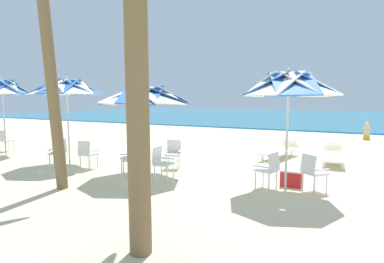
# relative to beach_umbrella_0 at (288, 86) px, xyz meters

# --- Properties ---
(ground_plane) EXTENTS (80.00, 80.00, 0.00)m
(ground_plane) POSITION_rel_beach_umbrella_0_xyz_m (0.39, 2.67, -2.38)
(ground_plane) COLOR beige
(sea) EXTENTS (80.00, 36.00, 0.10)m
(sea) POSITION_rel_beach_umbrella_0_xyz_m (0.39, 31.78, -2.33)
(sea) COLOR teal
(sea) RESTS_ON ground
(surf_foam) EXTENTS (80.00, 0.70, 0.01)m
(surf_foam) POSITION_rel_beach_umbrella_0_xyz_m (0.39, 13.48, -2.37)
(surf_foam) COLOR white
(surf_foam) RESTS_ON ground
(beach_umbrella_0) EXTENTS (2.21, 2.21, 2.77)m
(beach_umbrella_0) POSITION_rel_beach_umbrella_0_xyz_m (0.00, 0.00, 0.00)
(beach_umbrella_0) COLOR silver
(beach_umbrella_0) RESTS_ON ground
(plastic_chair_0) EXTENTS (0.57, 0.54, 0.87)m
(plastic_chair_0) POSITION_rel_beach_umbrella_0_xyz_m (-0.39, 0.05, -1.88)
(plastic_chair_0) COLOR white
(plastic_chair_0) RESTS_ON ground
(plastic_chair_1) EXTENTS (0.63, 0.63, 0.87)m
(plastic_chair_1) POSITION_rel_beach_umbrella_0_xyz_m (0.54, 0.24, -1.88)
(plastic_chair_1) COLOR white
(plastic_chair_1) RESTS_ON ground
(beach_umbrella_1) EXTENTS (2.53, 2.53, 2.50)m
(beach_umbrella_1) POSITION_rel_beach_umbrella_0_xyz_m (-3.68, -0.16, -0.21)
(beach_umbrella_1) COLOR silver
(beach_umbrella_1) RESTS_ON ground
(plastic_chair_2) EXTENTS (0.63, 0.63, 0.87)m
(plastic_chair_2) POSITION_rel_beach_umbrella_0_xyz_m (-4.10, -0.30, -1.88)
(plastic_chair_2) COLOR white
(plastic_chair_2) RESTS_ON ground
(plastic_chair_3) EXTENTS (0.50, 0.47, 0.87)m
(plastic_chair_3) POSITION_rel_beach_umbrella_0_xyz_m (-3.01, -0.46, -1.88)
(plastic_chair_3) COLOR white
(plastic_chair_3) RESTS_ON ground
(plastic_chair_4) EXTENTS (0.57, 0.59, 0.87)m
(plastic_chair_4) POSITION_rel_beach_umbrella_0_xyz_m (-3.47, 0.91, -1.88)
(plastic_chair_4) COLOR white
(plastic_chair_4) RESTS_ON ground
(beach_umbrella_2) EXTENTS (2.26, 2.26, 2.80)m
(beach_umbrella_2) POSITION_rel_beach_umbrella_0_xyz_m (-6.72, -0.13, 0.06)
(beach_umbrella_2) COLOR silver
(beach_umbrella_2) RESTS_ON ground
(plastic_chair_5) EXTENTS (0.48, 0.51, 0.87)m
(plastic_chair_5) POSITION_rel_beach_umbrella_0_xyz_m (-5.70, -0.37, -1.88)
(plastic_chair_5) COLOR white
(plastic_chair_5) RESTS_ON ground
(plastic_chair_6) EXTENTS (0.61, 0.62, 0.87)m
(plastic_chair_6) POSITION_rel_beach_umbrella_0_xyz_m (-6.73, -0.54, -1.88)
(plastic_chair_6) COLOR white
(plastic_chair_6) RESTS_ON ground
(beach_umbrella_3) EXTENTS (1.98, 1.98, 2.90)m
(beach_umbrella_3) POSITION_rel_beach_umbrella_0_xyz_m (-10.26, 0.01, 0.11)
(beach_umbrella_3) COLOR silver
(beach_umbrella_3) RESTS_ON ground
(plastic_chair_8) EXTENTS (0.45, 0.48, 0.87)m
(plastic_chair_8) POSITION_rel_beach_umbrella_0_xyz_m (-10.93, 0.40, -1.88)
(plastic_chair_8) COLOR white
(plastic_chair_8) RESTS_ON ground
(sun_lounger_0) EXTENTS (0.77, 2.18, 0.62)m
(sun_lounger_0) POSITION_rel_beach_umbrella_0_xyz_m (0.78, 3.84, -2.10)
(sun_lounger_0) COLOR white
(sun_lounger_0) RESTS_ON ground
(sun_lounger_1) EXTENTS (1.03, 2.23, 0.62)m
(sun_lounger_1) POSITION_rel_beach_umbrella_0_xyz_m (-0.94, 3.98, -2.10)
(sun_lounger_1) COLOR white
(sun_lounger_1) RESTS_ON ground
(palm_tree_0) EXTENTS (2.77, 2.93, 5.95)m
(palm_tree_0) POSITION_rel_beach_umbrella_0_xyz_m (-4.72, -2.31, 1.35)
(palm_tree_0) COLOR brown
(palm_tree_0) RESTS_ON ground
(palm_tree_2) EXTENTS (2.67, 3.18, 4.23)m
(palm_tree_2) POSITION_rel_beach_umbrella_0_xyz_m (-1.20, -3.77, 0.37)
(palm_tree_2) COLOR brown
(palm_tree_2) RESTS_ON ground
(cooler_box) EXTENTS (0.50, 0.34, 0.40)m
(cooler_box) POSITION_rel_beach_umbrella_0_xyz_m (0.04, 0.53, -2.18)
(cooler_box) COLOR red
(cooler_box) RESTS_ON ground
(beachgoer_seated) EXTENTS (0.30, 0.93, 0.92)m
(beachgoer_seated) POSITION_rel_beach_umbrella_0_xyz_m (1.94, 11.39, -2.08)
(beachgoer_seated) COLOR yellow
(beachgoer_seated) RESTS_ON ground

